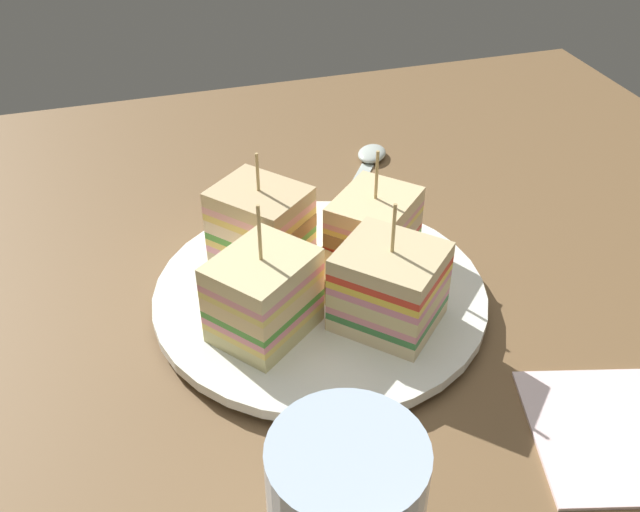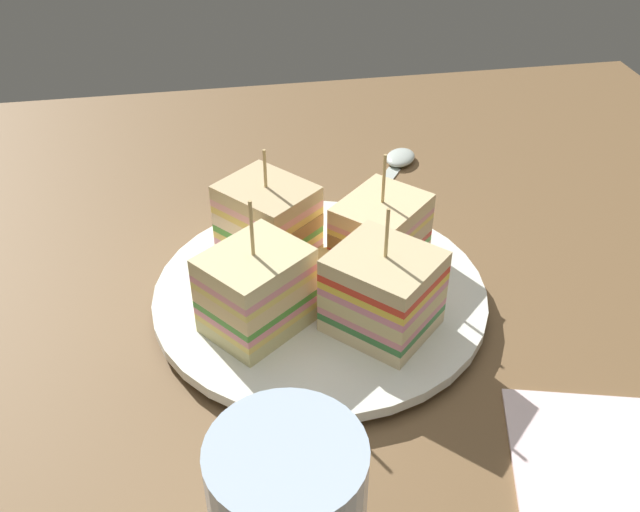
% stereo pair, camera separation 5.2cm
% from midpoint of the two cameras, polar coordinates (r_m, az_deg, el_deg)
% --- Properties ---
extents(ground_plane, '(0.93, 0.83, 0.02)m').
position_cam_midpoint_polar(ground_plane, '(0.55, -2.69, -4.63)').
color(ground_plane, brown).
extents(plate, '(0.24, 0.24, 0.01)m').
position_cam_midpoint_polar(plate, '(0.54, -2.75, -3.18)').
color(plate, white).
rests_on(plate, ground_plane).
extents(sandwich_wedge_0, '(0.09, 0.09, 0.10)m').
position_cam_midpoint_polar(sandwich_wedge_0, '(0.49, 2.43, -2.57)').
color(sandwich_wedge_0, beige).
rests_on(sandwich_wedge_0, plate).
extents(sandwich_wedge_1, '(0.08, 0.08, 0.09)m').
position_cam_midpoint_polar(sandwich_wedge_1, '(0.55, 1.57, 2.12)').
color(sandwich_wedge_1, '#E0BC86').
rests_on(sandwich_wedge_1, plate).
extents(sandwich_wedge_2, '(0.08, 0.08, 0.09)m').
position_cam_midpoint_polar(sandwich_wedge_2, '(0.55, -7.34, 2.27)').
color(sandwich_wedge_2, '#D8B68B').
rests_on(sandwich_wedge_2, plate).
extents(sandwich_wedge_3, '(0.08, 0.08, 0.10)m').
position_cam_midpoint_polar(sandwich_wedge_3, '(0.48, -7.51, -3.21)').
color(sandwich_wedge_3, '#D2C581').
rests_on(sandwich_wedge_3, plate).
extents(chip_pile, '(0.07, 0.06, 0.02)m').
position_cam_midpoint_polar(chip_pile, '(0.54, -1.58, -1.29)').
color(chip_pile, '#D3B860').
rests_on(chip_pile, plate).
extents(spoon, '(0.09, 0.12, 0.01)m').
position_cam_midpoint_polar(spoon, '(0.72, 1.72, 7.37)').
color(spoon, silver).
rests_on(spoon, ground_plane).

